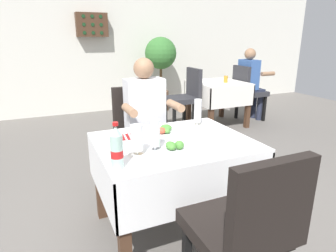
% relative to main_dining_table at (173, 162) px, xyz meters
% --- Properties ---
extents(ground_plane, '(11.00, 11.00, 0.00)m').
position_rel_main_dining_table_xyz_m(ground_plane, '(-0.02, -0.04, -0.56)').
color(ground_plane, '#66605B').
extents(back_wall, '(11.00, 0.12, 3.11)m').
position_rel_main_dining_table_xyz_m(back_wall, '(-0.02, 4.06, 1.00)').
color(back_wall, silver).
rests_on(back_wall, ground).
extents(main_dining_table, '(1.08, 0.86, 0.73)m').
position_rel_main_dining_table_xyz_m(main_dining_table, '(0.00, 0.00, 0.00)').
color(main_dining_table, white).
rests_on(main_dining_table, ground).
extents(chair_far_diner_seat, '(0.44, 0.50, 0.97)m').
position_rel_main_dining_table_xyz_m(chair_far_diner_seat, '(0.00, 0.82, -0.00)').
color(chair_far_diner_seat, black).
rests_on(chair_far_diner_seat, ground).
extents(chair_near_camera_side, '(0.44, 0.50, 0.97)m').
position_rel_main_dining_table_xyz_m(chair_near_camera_side, '(0.00, -0.82, -0.00)').
color(chair_near_camera_side, black).
rests_on(chair_near_camera_side, ground).
extents(seated_diner_far, '(0.50, 0.46, 1.26)m').
position_rel_main_dining_table_xyz_m(seated_diner_far, '(0.05, 0.71, 0.15)').
color(seated_diner_far, '#282D42').
rests_on(seated_diner_far, ground).
extents(plate_near_camera, '(0.22, 0.22, 0.07)m').
position_rel_main_dining_table_xyz_m(plate_near_camera, '(-0.08, -0.20, 0.19)').
color(plate_near_camera, white).
rests_on(plate_near_camera, main_dining_table).
extents(plate_far_diner, '(0.25, 0.25, 0.06)m').
position_rel_main_dining_table_xyz_m(plate_far_diner, '(0.00, 0.15, 0.19)').
color(plate_far_diner, white).
rests_on(plate_far_diner, main_dining_table).
extents(beer_glass_left, '(0.07, 0.07, 0.22)m').
position_rel_main_dining_table_xyz_m(beer_glass_left, '(0.34, 0.25, 0.28)').
color(beer_glass_left, white).
rests_on(beer_glass_left, main_dining_table).
extents(beer_glass_middle, '(0.07, 0.07, 0.21)m').
position_rel_main_dining_table_xyz_m(beer_glass_middle, '(-0.19, -0.13, 0.28)').
color(beer_glass_middle, white).
rests_on(beer_glass_middle, main_dining_table).
extents(beer_glass_right, '(0.08, 0.08, 0.20)m').
position_rel_main_dining_table_xyz_m(beer_glass_right, '(-0.32, -0.15, 0.27)').
color(beer_glass_right, white).
rests_on(beer_glass_right, main_dining_table).
extents(cola_bottle_primary, '(0.07, 0.07, 0.27)m').
position_rel_main_dining_table_xyz_m(cola_bottle_primary, '(-0.48, -0.29, 0.29)').
color(cola_bottle_primary, silver).
rests_on(cola_bottle_primary, main_dining_table).
extents(napkin_cutlery_set, '(0.18, 0.19, 0.01)m').
position_rel_main_dining_table_xyz_m(napkin_cutlery_set, '(-0.29, 0.20, 0.18)').
color(napkin_cutlery_set, maroon).
rests_on(napkin_cutlery_set, main_dining_table).
extents(background_dining_table, '(0.82, 0.86, 0.73)m').
position_rel_main_dining_table_xyz_m(background_dining_table, '(1.86, 2.27, -0.02)').
color(background_dining_table, white).
rests_on(background_dining_table, ground).
extents(background_chair_left, '(0.50, 0.44, 0.97)m').
position_rel_main_dining_table_xyz_m(background_chair_left, '(1.24, 2.27, -0.00)').
color(background_chair_left, '#2D2D33').
rests_on(background_chair_left, ground).
extents(background_chair_right, '(0.50, 0.44, 0.97)m').
position_rel_main_dining_table_xyz_m(background_chair_right, '(2.47, 2.27, -0.00)').
color(background_chair_right, '#2D2D33').
rests_on(background_chair_right, ground).
extents(background_patron, '(0.46, 0.50, 1.26)m').
position_rel_main_dining_table_xyz_m(background_patron, '(2.52, 2.27, 0.15)').
color(background_patron, '#282D42').
rests_on(background_patron, ground).
extents(background_table_tumbler, '(0.06, 0.06, 0.11)m').
position_rel_main_dining_table_xyz_m(background_table_tumbler, '(1.92, 2.16, 0.23)').
color(background_table_tumbler, '#C68928').
rests_on(background_table_tumbler, background_dining_table).
extents(potted_plant_corner, '(0.61, 0.61, 1.45)m').
position_rel_main_dining_table_xyz_m(potted_plant_corner, '(1.36, 3.58, 0.45)').
color(potted_plant_corner, brown).
rests_on(potted_plant_corner, ground).
extents(wall_bottle_rack, '(0.56, 0.21, 0.42)m').
position_rel_main_dining_table_xyz_m(wall_bottle_rack, '(0.14, 3.90, 1.09)').
color(wall_bottle_rack, '#472D1E').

